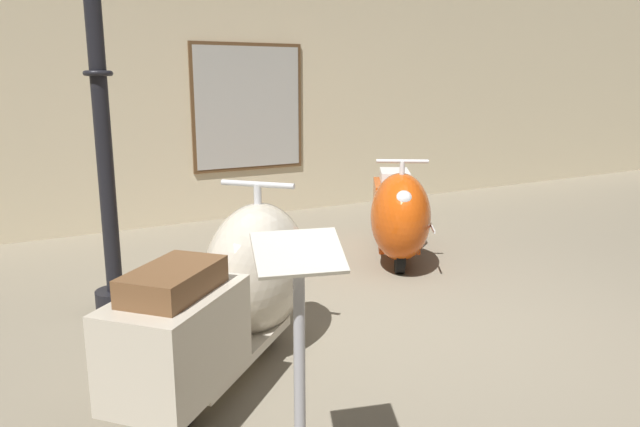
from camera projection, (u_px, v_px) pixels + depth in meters
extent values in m
plane|color=gray|center=(434.00, 330.00, 4.00)|extent=(60.00, 60.00, 0.00)
cube|color=beige|center=(223.00, 81.00, 6.96)|extent=(18.00, 0.20, 3.25)
cube|color=brown|center=(248.00, 108.00, 7.05)|extent=(1.39, 0.03, 1.49)
cube|color=#B2B2AD|center=(249.00, 108.00, 7.04)|extent=(1.31, 0.01, 1.41)
cylinder|color=black|center=(262.00, 313.00, 3.74)|extent=(0.37, 0.35, 0.42)
cylinder|color=silver|center=(262.00, 313.00, 3.74)|extent=(0.21, 0.20, 0.19)
cylinder|color=black|center=(175.00, 391.00, 2.80)|extent=(0.37, 0.35, 0.42)
cylinder|color=silver|center=(175.00, 391.00, 2.80)|extent=(0.21, 0.20, 0.19)
cube|color=beige|center=(225.00, 350.00, 3.28)|extent=(1.00, 0.96, 0.05)
ellipsoid|color=beige|center=(257.00, 269.00, 3.62)|extent=(1.03, 1.01, 0.81)
cube|color=beige|center=(177.00, 341.00, 2.79)|extent=(0.82, 0.80, 0.47)
cube|color=brown|center=(174.00, 281.00, 2.73)|extent=(0.58, 0.56, 0.13)
sphere|color=silver|center=(276.00, 223.00, 3.85)|extent=(0.16, 0.16, 0.16)
cylinder|color=silver|center=(258.00, 209.00, 3.57)|extent=(0.05, 0.05, 0.30)
cylinder|color=silver|center=(257.00, 184.00, 3.54)|extent=(0.34, 0.37, 0.03)
cylinder|color=black|center=(400.00, 250.00, 5.17)|extent=(0.28, 0.38, 0.40)
cylinder|color=silver|center=(400.00, 250.00, 5.17)|extent=(0.18, 0.20, 0.18)
cylinder|color=black|center=(393.00, 224.00, 6.09)|extent=(0.28, 0.38, 0.40)
cylinder|color=silver|center=(393.00, 224.00, 6.09)|extent=(0.18, 0.20, 0.18)
cube|color=#C6470F|center=(396.00, 238.00, 5.63)|extent=(0.81, 0.99, 0.05)
ellipsoid|color=#C6470F|center=(400.00, 217.00, 5.15)|extent=(0.88, 0.98, 0.76)
cube|color=#C6470F|center=(394.00, 204.00, 6.00)|extent=(0.70, 0.78, 0.44)
cube|color=silver|center=(395.00, 176.00, 5.94)|extent=(0.49, 0.55, 0.12)
sphere|color=silver|center=(404.00, 199.00, 4.83)|extent=(0.15, 0.15, 0.15)
cylinder|color=silver|center=(402.00, 178.00, 5.05)|extent=(0.04, 0.04, 0.28)
cylinder|color=silver|center=(402.00, 161.00, 5.02)|extent=(0.39, 0.26, 0.03)
cube|color=silver|center=(430.00, 223.00, 5.15)|extent=(0.37, 0.57, 0.02)
cylinder|color=black|center=(116.00, 302.00, 4.25)|extent=(0.28, 0.28, 0.18)
cylinder|color=black|center=(100.00, 94.00, 3.93)|extent=(0.11, 0.11, 2.73)
torus|color=black|center=(98.00, 73.00, 3.90)|extent=(0.19, 0.19, 0.04)
cylinder|color=#A5A5AD|center=(300.00, 385.00, 2.24)|extent=(0.04, 0.04, 1.00)
cube|color=silver|center=(299.00, 253.00, 2.12)|extent=(0.37, 0.30, 0.12)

